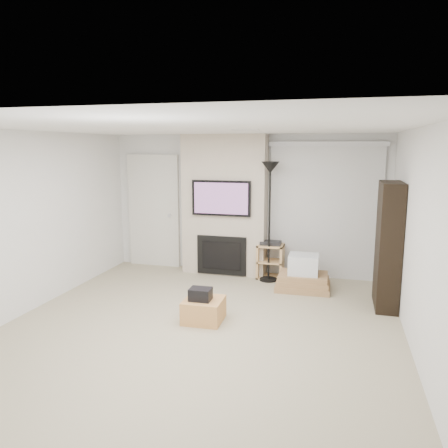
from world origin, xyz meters
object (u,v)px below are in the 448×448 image
(floor_lamp, at_px, (270,188))
(bookshelf, at_px, (388,245))
(box_stack, at_px, (303,276))
(ottoman, at_px, (204,310))
(av_stand, at_px, (270,259))

(floor_lamp, height_order, bookshelf, floor_lamp)
(floor_lamp, distance_m, box_stack, 1.55)
(floor_lamp, relative_size, bookshelf, 1.13)
(ottoman, bearing_deg, box_stack, 55.29)
(ottoman, bearing_deg, av_stand, 75.90)
(floor_lamp, xyz_separation_m, av_stand, (0.00, 0.17, -1.26))
(floor_lamp, distance_m, bookshelf, 2.11)
(floor_lamp, height_order, box_stack, floor_lamp)
(ottoman, distance_m, bookshelf, 2.76)
(av_stand, bearing_deg, box_stack, -38.78)
(box_stack, bearing_deg, bookshelf, -20.82)
(floor_lamp, bearing_deg, box_stack, -27.83)
(floor_lamp, bearing_deg, ottoman, -105.10)
(floor_lamp, height_order, av_stand, floor_lamp)
(ottoman, xyz_separation_m, floor_lamp, (0.54, 2.00, 1.46))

